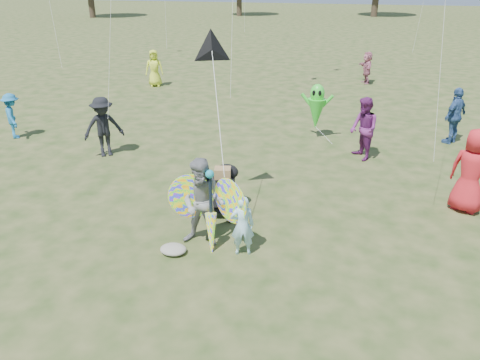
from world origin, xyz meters
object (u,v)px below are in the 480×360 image
(crowd_i, at_px, (13,116))
(alien_kite, at_px, (316,109))
(crowd_e, at_px, (364,129))
(jogging_stroller, at_px, (224,187))
(adult_man, at_px, (203,203))
(crowd_c, at_px, (455,116))
(butterfly_kite, at_px, (211,210))
(crowd_g, at_px, (154,68))
(child_girl, at_px, (243,225))
(crowd_b, at_px, (103,127))
(crowd_a, at_px, (472,171))
(crowd_j, at_px, (367,68))

(crowd_i, bearing_deg, alien_kite, -117.27)
(crowd_e, height_order, jogging_stroller, crowd_e)
(adult_man, bearing_deg, crowd_c, 53.12)
(adult_man, relative_size, butterfly_kite, 0.98)
(crowd_e, height_order, crowd_g, crowd_e)
(crowd_e, relative_size, crowd_i, 1.23)
(crowd_g, distance_m, crowd_i, 8.12)
(child_girl, xyz_separation_m, butterfly_kite, (-0.63, 0.06, 0.21))
(child_girl, distance_m, crowd_e, 5.97)
(crowd_e, relative_size, butterfly_kite, 0.98)
(alien_kite, bearing_deg, butterfly_kite, -99.11)
(butterfly_kite, bearing_deg, alien_kite, 80.89)
(crowd_g, distance_m, alien_kite, 9.83)
(crowd_b, height_order, crowd_i, crowd_b)
(adult_man, bearing_deg, crowd_a, 27.80)
(crowd_a, relative_size, alien_kite, 1.08)
(crowd_c, xyz_separation_m, jogging_stroller, (-5.43, -6.26, -0.25))
(crowd_b, distance_m, alien_kite, 6.42)
(crowd_g, bearing_deg, adult_man, -81.39)
(crowd_g, bearing_deg, crowd_a, -58.93)
(butterfly_kite, bearing_deg, child_girl, -5.02)
(adult_man, height_order, crowd_a, crowd_a)
(crowd_g, bearing_deg, crowd_j, -0.95)
(crowd_a, xyz_separation_m, crowd_g, (-11.88, 9.68, -0.12))
(crowd_i, height_order, crowd_j, crowd_j)
(adult_man, relative_size, crowd_c, 1.02)
(crowd_a, height_order, alien_kite, crowd_a)
(adult_man, height_order, crowd_g, adult_man)
(crowd_g, bearing_deg, alien_kite, -54.55)
(crowd_e, xyz_separation_m, jogging_stroller, (-2.78, -4.13, -0.26))
(crowd_b, relative_size, crowd_c, 0.99)
(crowd_i, bearing_deg, crowd_j, -85.26)
(alien_kite, bearing_deg, crowd_j, 81.22)
(butterfly_kite, bearing_deg, crowd_i, 150.46)
(adult_man, xyz_separation_m, jogging_stroller, (0.00, 1.35, -0.26))
(child_girl, xyz_separation_m, adult_man, (-0.81, 0.14, 0.28))
(crowd_g, distance_m, jogging_stroller, 13.07)
(crowd_e, distance_m, alien_kite, 2.07)
(crowd_e, height_order, butterfly_kite, crowd_e)
(crowd_e, height_order, crowd_i, crowd_e)
(adult_man, height_order, crowd_e, same)
(butterfly_kite, bearing_deg, crowd_e, 64.94)
(crowd_i, bearing_deg, butterfly_kite, -161.53)
(child_girl, relative_size, crowd_g, 0.72)
(child_girl, height_order, crowd_a, crowd_a)
(jogging_stroller, bearing_deg, child_girl, -75.54)
(jogging_stroller, bearing_deg, crowd_e, 42.12)
(child_girl, xyz_separation_m, crowd_j, (1.86, 15.89, 0.14))
(crowd_g, xyz_separation_m, crowd_j, (9.43, 3.21, -0.09))
(alien_kite, bearing_deg, crowd_e, -44.35)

